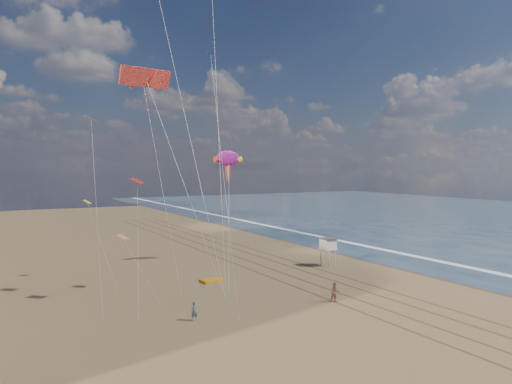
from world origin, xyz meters
TOP-DOWN VIEW (x-y plane):
  - ground at (0.00, 0.00)m, footprint 260.00×260.00m
  - wet_sand at (19.00, 40.00)m, footprint 260.00×260.00m
  - foam at (23.20, 40.00)m, footprint 260.00×260.00m
  - tracks at (2.55, 30.00)m, footprint 7.68×120.00m
  - lifeguard_stand at (8.63, 24.77)m, footprint 1.93×1.93m
  - grounded_kite at (-7.84, 23.63)m, footprint 2.56×1.73m
  - show_kite at (-0.77, 34.29)m, footprint 5.81×8.44m
  - kite_flyer_a at (-14.63, 11.94)m, footprint 0.58×0.39m
  - kite_flyer_b at (-1.22, 10.74)m, footprint 1.06×0.93m
  - small_kites at (-16.23, 23.74)m, footprint 12.26×15.49m

SIDE VIEW (x-z plane):
  - ground at x=0.00m, z-range 0.00..0.00m
  - wet_sand at x=19.00m, z-range 0.00..0.00m
  - foam at x=23.20m, z-range 0.00..0.00m
  - tracks at x=2.55m, z-range 0.00..0.01m
  - grounded_kite at x=-7.84m, z-range 0.00..0.28m
  - kite_flyer_a at x=-14.63m, z-range 0.00..1.57m
  - kite_flyer_b at x=-1.22m, z-range 0.00..1.86m
  - lifeguard_stand at x=8.63m, z-range 0.94..4.42m
  - show_kite at x=-0.77m, z-range 2.67..24.50m
  - small_kites at x=-16.23m, z-range 5.93..25.07m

